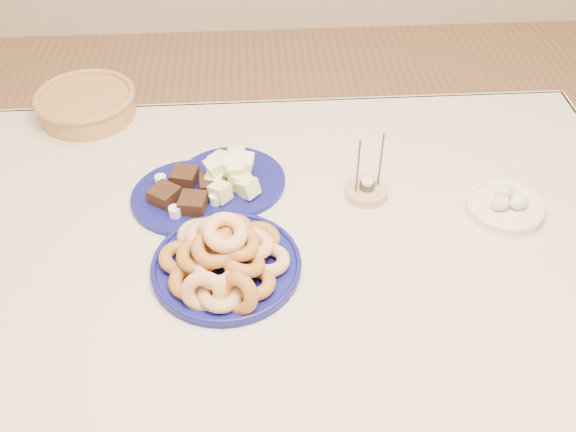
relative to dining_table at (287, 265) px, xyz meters
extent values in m
plane|color=#956946|center=(0.00, 0.00, -0.64)|extent=(5.00, 5.00, 0.00)
cylinder|color=brown|center=(-0.70, 0.40, -0.28)|extent=(0.06, 0.06, 0.72)
cylinder|color=brown|center=(0.70, 0.40, -0.28)|extent=(0.06, 0.06, 0.72)
cube|color=beige|center=(0.00, 0.00, 0.10)|extent=(1.70, 1.10, 0.02)
cube|color=beige|center=(0.00, 0.55, -0.03)|extent=(1.70, 0.01, 0.28)
cylinder|color=navy|center=(-0.13, -0.10, 0.11)|extent=(0.39, 0.39, 0.02)
torus|color=navy|center=(-0.13, -0.10, 0.12)|extent=(0.39, 0.39, 0.01)
torus|color=tan|center=(-0.05, -0.11, 0.14)|extent=(0.12, 0.12, 0.03)
torus|color=brown|center=(-0.06, -0.04, 0.14)|extent=(0.11, 0.10, 0.04)
torus|color=brown|center=(-0.13, -0.01, 0.14)|extent=(0.13, 0.13, 0.03)
torus|color=tan|center=(-0.20, -0.03, 0.14)|extent=(0.12, 0.12, 0.04)
torus|color=brown|center=(-0.23, -0.09, 0.14)|extent=(0.12, 0.12, 0.04)
torus|color=brown|center=(-0.20, -0.16, 0.14)|extent=(0.11, 0.11, 0.04)
torus|color=tan|center=(-0.14, -0.20, 0.14)|extent=(0.13, 0.13, 0.04)
torus|color=brown|center=(-0.08, -0.17, 0.14)|extent=(0.11, 0.11, 0.03)
torus|color=tan|center=(-0.08, -0.09, 0.16)|extent=(0.12, 0.12, 0.04)
torus|color=brown|center=(-0.12, -0.05, 0.16)|extent=(0.13, 0.13, 0.05)
torus|color=tan|center=(-0.17, -0.06, 0.16)|extent=(0.10, 0.09, 0.05)
torus|color=brown|center=(-0.19, -0.11, 0.16)|extent=(0.13, 0.13, 0.04)
torus|color=tan|center=(-0.15, -0.16, 0.16)|extent=(0.11, 0.11, 0.03)
torus|color=brown|center=(-0.10, -0.14, 0.16)|extent=(0.13, 0.13, 0.06)
torus|color=brown|center=(-0.11, -0.11, 0.19)|extent=(0.13, 0.13, 0.05)
torus|color=tan|center=(-0.14, -0.07, 0.19)|extent=(0.13, 0.13, 0.06)
torus|color=brown|center=(-0.15, -0.12, 0.19)|extent=(0.11, 0.12, 0.05)
torus|color=tan|center=(-0.13, -0.10, 0.22)|extent=(0.13, 0.13, 0.06)
torus|color=tan|center=(-0.18, -0.20, 0.15)|extent=(0.10, 0.06, 0.10)
torus|color=brown|center=(-0.11, -0.21, 0.15)|extent=(0.11, 0.11, 0.10)
cylinder|color=navy|center=(-0.13, 0.18, 0.11)|extent=(0.32, 0.32, 0.01)
cube|color=#DFEF97|center=(-0.09, 0.18, 0.17)|extent=(0.05, 0.06, 0.05)
cube|color=#DFEF97|center=(-0.15, 0.11, 0.14)|extent=(0.06, 0.06, 0.05)
cube|color=#DFEF97|center=(-0.11, 0.16, 0.17)|extent=(0.05, 0.05, 0.05)
cube|color=#DFEF97|center=(-0.15, 0.19, 0.17)|extent=(0.06, 0.06, 0.05)
cube|color=#DFEF97|center=(-0.11, 0.20, 0.17)|extent=(0.05, 0.05, 0.05)
cube|color=#DFEF97|center=(-0.16, 0.17, 0.17)|extent=(0.06, 0.06, 0.05)
cube|color=#DFEF97|center=(-0.12, 0.18, 0.17)|extent=(0.06, 0.06, 0.06)
cube|color=#DFEF97|center=(-0.10, 0.15, 0.14)|extent=(0.06, 0.06, 0.05)
cube|color=#DFEF97|center=(-0.16, 0.16, 0.14)|extent=(0.06, 0.06, 0.05)
cube|color=#DFEF97|center=(-0.14, 0.18, 0.17)|extent=(0.06, 0.06, 0.05)
cube|color=#DFEF97|center=(-0.08, 0.13, 0.14)|extent=(0.07, 0.06, 0.05)
cylinder|color=navy|center=(-0.23, 0.13, 0.11)|extent=(0.34, 0.34, 0.01)
cube|color=black|center=(-0.28, 0.12, 0.14)|extent=(0.08, 0.08, 0.03)
cube|color=black|center=(-0.21, 0.08, 0.14)|extent=(0.07, 0.07, 0.03)
cube|color=black|center=(-0.24, 0.18, 0.14)|extent=(0.07, 0.07, 0.03)
cube|color=black|center=(-0.17, 0.15, 0.14)|extent=(0.06, 0.06, 0.03)
cylinder|color=white|center=(-0.29, 0.18, 0.13)|extent=(0.04, 0.04, 0.02)
cylinder|color=white|center=(-0.25, 0.06, 0.13)|extent=(0.04, 0.04, 0.02)
cylinder|color=white|center=(-0.16, 0.10, 0.13)|extent=(0.04, 0.04, 0.02)
cylinder|color=olive|center=(-0.52, 0.51, 0.14)|extent=(0.34, 0.34, 0.06)
torus|color=olive|center=(-0.52, 0.51, 0.17)|extent=(0.36, 0.36, 0.02)
cylinder|color=tan|center=(0.20, 0.12, 0.12)|extent=(0.13, 0.13, 0.02)
cylinder|color=#404045|center=(0.20, 0.12, 0.14)|extent=(0.05, 0.05, 0.02)
cylinder|color=silver|center=(0.20, 0.12, 0.15)|extent=(0.04, 0.04, 0.01)
cylinder|color=#404045|center=(0.17, 0.11, 0.20)|extent=(0.01, 0.01, 0.15)
cylinder|color=#404045|center=(0.23, 0.13, 0.20)|extent=(0.01, 0.01, 0.15)
cylinder|color=#EEE4CE|center=(0.51, 0.04, 0.12)|extent=(0.21, 0.21, 0.02)
torus|color=#EEE4CE|center=(0.51, 0.04, 0.13)|extent=(0.22, 0.22, 0.01)
ellipsoid|color=silver|center=(0.49, 0.03, 0.15)|extent=(0.05, 0.05, 0.04)
ellipsoid|color=silver|center=(0.54, 0.03, 0.15)|extent=(0.05, 0.05, 0.04)
ellipsoid|color=silver|center=(0.51, 0.07, 0.15)|extent=(0.05, 0.05, 0.04)
camera|label=1|loc=(-0.06, -1.04, 1.12)|focal=40.00mm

